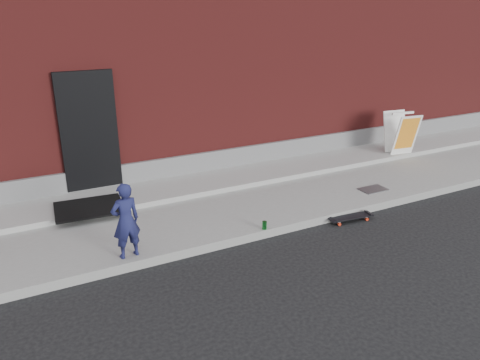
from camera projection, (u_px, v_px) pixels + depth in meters
ground at (289, 233)px, 7.93m from camera, size 80.00×80.00×0.00m
sidewalk at (247, 198)px, 9.16m from camera, size 20.00×3.00×0.15m
apron at (227, 178)px, 9.86m from camera, size 20.00×1.20×0.10m
building at (154, 49)px, 12.88m from camera, size 20.00×8.10×5.00m
child at (126, 221)px, 6.70m from camera, size 0.45×0.33×1.15m
skateboard at (351, 217)px, 8.34m from camera, size 0.84×0.30×0.09m
pizza_sign at (401, 133)px, 11.23m from camera, size 0.69×0.79×1.00m
soda_can at (264, 225)px, 7.71m from camera, size 0.09×0.09×0.14m
doormat at (89, 208)px, 8.26m from camera, size 1.23×1.03×0.03m
utility_plate at (373, 189)px, 9.39m from camera, size 0.54×0.35×0.02m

